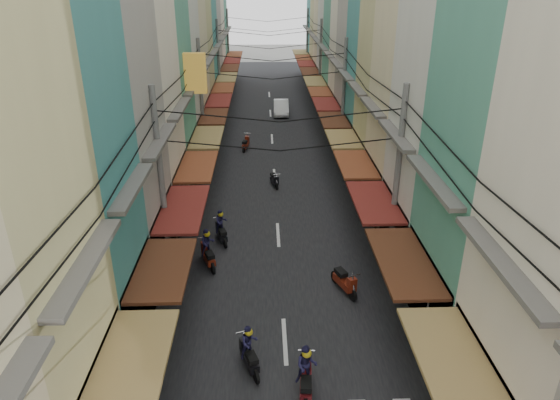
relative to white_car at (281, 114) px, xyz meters
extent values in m
plane|color=slate|center=(-1.00, -29.70, 0.00)|extent=(160.00, 160.00, 0.00)
cube|color=black|center=(-1.00, -9.70, 0.01)|extent=(10.00, 80.00, 0.02)
cube|color=gray|center=(-7.50, -9.70, 0.03)|extent=(3.00, 80.00, 0.06)
cube|color=gray|center=(5.50, -9.70, 0.03)|extent=(3.00, 80.00, 0.06)
cube|color=olive|center=(-5.10, -35.97, 3.00)|extent=(1.80, 4.33, 0.12)
cube|color=#595651|center=(-5.75, -35.97, 6.00)|extent=(0.50, 4.23, 0.15)
cube|color=black|center=(-6.60, -31.47, 1.60)|extent=(1.20, 4.13, 3.20)
cube|color=#502816|center=(-5.10, -31.47, 3.00)|extent=(1.80, 3.96, 0.12)
cube|color=#595651|center=(-5.75, -31.47, 6.00)|extent=(0.50, 3.87, 0.15)
cube|color=#A19A93|center=(-9.00, -26.75, 10.47)|extent=(6.00, 5.14, 20.93)
cube|color=black|center=(-6.60, -26.75, 1.60)|extent=(1.20, 4.94, 3.20)
cube|color=maroon|center=(-5.10, -26.75, 3.00)|extent=(1.80, 4.73, 0.12)
cube|color=#595651|center=(-5.75, -26.75, 6.00)|extent=(0.50, 4.63, 0.15)
cube|color=#EDE1C9|center=(-9.00, -21.70, 8.72)|extent=(6.00, 4.95, 17.43)
cube|color=black|center=(-6.60, -21.70, 1.60)|extent=(1.20, 4.75, 3.20)
cube|color=brown|center=(-5.10, -21.70, 3.00)|extent=(1.80, 4.56, 0.12)
cube|color=#595651|center=(-5.75, -21.70, 6.00)|extent=(0.50, 4.46, 0.15)
cube|color=#4E987E|center=(-9.00, -16.73, 8.16)|extent=(6.00, 4.99, 16.32)
cube|color=black|center=(-6.60, -16.73, 1.60)|extent=(1.20, 4.80, 3.20)
cube|color=olive|center=(-5.10, -16.73, 3.00)|extent=(1.80, 4.60, 0.12)
cube|color=#595651|center=(-5.75, -16.73, 6.00)|extent=(0.50, 4.50, 0.15)
cube|color=black|center=(-6.60, -11.91, 1.60)|extent=(1.20, 4.46, 3.20)
cube|color=#502816|center=(-5.10, -11.91, 3.00)|extent=(1.80, 4.27, 0.12)
cube|color=#595651|center=(-5.75, -11.91, 6.00)|extent=(0.50, 4.18, 0.15)
cube|color=beige|center=(-9.00, -7.14, 10.29)|extent=(6.00, 4.89, 20.58)
cube|color=black|center=(-6.60, -7.14, 1.60)|extent=(1.20, 4.70, 3.20)
cube|color=maroon|center=(-5.10, -7.14, 3.00)|extent=(1.80, 4.50, 0.12)
cube|color=#595651|center=(-5.75, -7.14, 6.00)|extent=(0.50, 4.40, 0.15)
cube|color=tan|center=(-9.00, -2.43, 9.22)|extent=(6.00, 4.52, 18.44)
cube|color=black|center=(-6.60, -2.43, 1.60)|extent=(1.20, 4.34, 3.20)
cube|color=brown|center=(-5.10, -2.43, 3.00)|extent=(1.80, 4.16, 0.12)
cube|color=#595651|center=(-5.75, -2.43, 6.00)|extent=(0.50, 4.07, 0.15)
cube|color=black|center=(-6.60, 2.43, 1.60)|extent=(1.20, 4.99, 3.20)
cube|color=olive|center=(-5.10, 2.43, 3.00)|extent=(1.80, 4.78, 0.12)
cube|color=#595651|center=(-5.75, 2.43, 6.00)|extent=(0.50, 4.68, 0.15)
cube|color=black|center=(-6.60, 7.49, 1.60)|extent=(1.20, 4.74, 3.20)
cube|color=#502816|center=(-5.10, 7.49, 3.00)|extent=(1.80, 4.55, 0.12)
cube|color=#595651|center=(-5.75, 7.49, 6.00)|extent=(0.50, 4.45, 0.15)
cube|color=black|center=(-6.60, 12.44, 1.60)|extent=(1.20, 4.76, 3.20)
cube|color=maroon|center=(-5.10, 12.44, 3.00)|extent=(1.80, 4.56, 0.12)
cube|color=#595651|center=(-5.75, 12.44, 6.00)|extent=(0.50, 4.46, 0.15)
cube|color=black|center=(-6.60, 17.44, 1.60)|extent=(1.20, 4.84, 3.20)
cube|color=brown|center=(-5.10, 17.44, 3.00)|extent=(1.80, 4.64, 0.12)
cube|color=#595651|center=(-5.75, 17.44, 6.00)|extent=(0.50, 4.54, 0.15)
cube|color=brown|center=(-5.40, -17.70, 7.00)|extent=(1.20, 0.40, 2.20)
cube|color=olive|center=(3.10, -36.26, 3.00)|extent=(1.80, 4.58, 0.12)
cube|color=#595651|center=(3.75, -36.26, 6.00)|extent=(0.50, 4.48, 0.15)
cube|color=#4E987E|center=(7.00, -31.25, 7.54)|extent=(6.00, 5.03, 15.08)
cube|color=black|center=(4.60, -31.25, 1.60)|extent=(1.20, 4.83, 3.20)
cube|color=#502816|center=(3.10, -31.25, 3.00)|extent=(1.80, 4.63, 0.12)
cube|color=#595651|center=(3.75, -31.25, 6.00)|extent=(0.50, 4.53, 0.15)
cube|color=beige|center=(7.00, -26.34, 10.83)|extent=(6.00, 4.79, 21.66)
cube|color=black|center=(4.60, -26.34, 1.60)|extent=(1.20, 4.60, 3.20)
cube|color=maroon|center=(3.10, -26.34, 3.00)|extent=(1.80, 4.41, 0.12)
cube|color=#595651|center=(3.75, -26.34, 6.00)|extent=(0.50, 4.31, 0.15)
cube|color=beige|center=(7.00, -21.68, 10.37)|extent=(6.00, 4.52, 20.74)
cube|color=black|center=(4.60, -21.68, 1.60)|extent=(1.20, 4.34, 3.20)
cube|color=brown|center=(3.10, -21.68, 3.00)|extent=(1.80, 4.16, 0.12)
cube|color=#595651|center=(3.75, -21.68, 6.00)|extent=(0.50, 4.07, 0.15)
cube|color=tan|center=(7.00, -17.36, 7.06)|extent=(6.00, 4.12, 14.13)
cube|color=black|center=(4.60, -17.36, 1.60)|extent=(1.20, 3.96, 3.20)
cube|color=olive|center=(3.10, -17.36, 3.00)|extent=(1.80, 3.79, 0.12)
cube|color=#595651|center=(3.75, -17.36, 6.00)|extent=(0.50, 3.71, 0.15)
cube|color=teal|center=(7.00, -13.09, 8.84)|extent=(6.00, 4.40, 17.68)
cube|color=black|center=(4.60, -13.09, 1.60)|extent=(1.20, 4.23, 3.20)
cube|color=#502816|center=(3.10, -13.09, 3.00)|extent=(1.80, 4.05, 0.12)
cube|color=#595651|center=(3.75, -13.09, 6.00)|extent=(0.50, 3.96, 0.15)
cube|color=black|center=(4.60, -8.57, 1.60)|extent=(1.20, 4.45, 3.20)
cube|color=maroon|center=(3.10, -8.57, 3.00)|extent=(1.80, 4.26, 0.12)
cube|color=#595651|center=(3.75, -8.57, 6.00)|extent=(0.50, 4.17, 0.15)
cube|color=black|center=(4.60, -4.26, 1.60)|extent=(1.20, 3.84, 3.20)
cube|color=brown|center=(3.10, -4.26, 3.00)|extent=(1.80, 3.68, 0.12)
cube|color=#595651|center=(3.75, -4.26, 6.00)|extent=(0.50, 3.60, 0.15)
cube|color=black|center=(4.60, 0.25, 1.60)|extent=(1.20, 4.81, 3.20)
cube|color=olive|center=(3.10, 0.25, 3.00)|extent=(1.80, 4.61, 0.12)
cube|color=#595651|center=(3.75, 0.25, 6.00)|extent=(0.50, 4.51, 0.15)
cube|color=black|center=(4.60, 5.25, 1.60)|extent=(1.20, 4.80, 3.20)
cube|color=#502816|center=(3.10, 5.25, 3.00)|extent=(1.80, 4.60, 0.12)
cube|color=#595651|center=(3.75, 5.25, 6.00)|extent=(0.50, 4.50, 0.15)
cube|color=beige|center=(7.00, 9.91, 8.43)|extent=(6.00, 4.32, 16.86)
cube|color=black|center=(4.60, 9.91, 1.60)|extent=(1.20, 4.15, 3.20)
cube|color=maroon|center=(3.10, 9.91, 3.00)|extent=(1.80, 3.97, 0.12)
cube|color=#595651|center=(3.75, 9.91, 6.00)|extent=(0.50, 3.89, 0.15)
cube|color=black|center=(4.60, 14.24, 1.60)|extent=(1.20, 4.16, 3.20)
cube|color=brown|center=(3.10, 14.24, 3.00)|extent=(1.80, 3.99, 0.12)
cube|color=#595651|center=(3.75, 14.24, 6.00)|extent=(0.50, 3.90, 0.15)
cube|color=teal|center=(7.00, 18.84, 7.17)|extent=(6.00, 4.88, 14.34)
cube|color=black|center=(4.60, 18.84, 1.60)|extent=(1.20, 4.68, 3.20)
cube|color=olive|center=(3.10, 18.84, 3.00)|extent=(1.80, 4.49, 0.12)
cube|color=#595651|center=(3.75, 18.84, 6.00)|extent=(0.50, 4.39, 0.15)
cylinder|color=slate|center=(-5.90, -26.70, 4.10)|extent=(0.26, 0.26, 8.20)
cylinder|color=slate|center=(3.90, -26.70, 4.10)|extent=(0.26, 0.26, 8.20)
cylinder|color=slate|center=(-5.90, -11.70, 4.10)|extent=(0.26, 0.26, 8.20)
cylinder|color=slate|center=(3.90, -11.70, 4.10)|extent=(0.26, 0.26, 8.20)
cylinder|color=slate|center=(-5.90, 3.30, 4.10)|extent=(0.26, 0.26, 8.20)
cylinder|color=slate|center=(3.90, 3.30, 4.10)|extent=(0.26, 0.26, 8.20)
cylinder|color=slate|center=(-5.90, 18.30, 4.10)|extent=(0.26, 0.26, 8.20)
cylinder|color=slate|center=(3.90, 18.30, 4.10)|extent=(0.26, 0.26, 8.20)
imported|color=white|center=(0.00, 0.00, 0.00)|extent=(4.62, 1.90, 1.62)
imported|color=black|center=(6.50, -31.62, 0.00)|extent=(1.48, 0.70, 0.98)
cylinder|color=black|center=(-2.23, -32.43, 0.25)|extent=(0.10, 0.50, 0.50)
cylinder|color=black|center=(-2.23, -33.67, 0.25)|extent=(0.10, 0.50, 0.50)
cube|color=black|center=(-2.23, -33.05, 0.40)|extent=(0.33, 1.10, 0.27)
cube|color=black|center=(-2.23, -33.29, 0.69)|extent=(0.31, 0.53, 0.17)
cube|color=black|center=(-2.23, -32.52, 0.62)|extent=(0.29, 0.27, 0.53)
imported|color=#1E1B3F|center=(-2.23, -33.05, 0.53)|extent=(0.51, 0.36, 1.27)
sphere|color=gold|center=(-2.23, -33.05, 1.49)|extent=(0.27, 0.27, 0.27)
cylinder|color=black|center=(-0.46, -33.59, 0.28)|extent=(0.11, 0.55, 0.55)
cube|color=#5C1217|center=(-0.46, -34.28, 0.45)|extent=(0.36, 1.22, 0.30)
cube|color=black|center=(-0.46, -34.54, 0.76)|extent=(0.34, 0.58, 0.19)
cube|color=#5C1217|center=(-0.46, -33.70, 0.69)|extent=(0.32, 0.30, 0.58)
imported|color=#1E1B3F|center=(-0.46, -34.28, 0.58)|extent=(0.56, 0.40, 1.41)
sphere|color=gold|center=(-0.46, -34.28, 1.65)|extent=(0.30, 0.30, 0.30)
cylinder|color=black|center=(-3.78, -23.72, 0.25)|extent=(0.09, 0.49, 0.49)
cylinder|color=black|center=(-3.78, -24.95, 0.25)|extent=(0.09, 0.49, 0.49)
cube|color=black|center=(-3.78, -24.33, 0.40)|extent=(0.32, 1.09, 0.26)
cube|color=black|center=(-3.78, -24.57, 0.68)|extent=(0.30, 0.52, 0.17)
cube|color=black|center=(-3.78, -23.81, 0.61)|extent=(0.28, 0.26, 0.52)
imported|color=#1E1B3F|center=(-3.78, -24.33, 0.52)|extent=(0.50, 0.35, 1.25)
sphere|color=gold|center=(-3.78, -24.33, 1.47)|extent=(0.26, 0.26, 0.26)
cylinder|color=black|center=(1.56, -28.00, 0.28)|extent=(0.11, 0.56, 0.56)
cylinder|color=black|center=(1.56, -29.39, 0.28)|extent=(0.11, 0.56, 0.56)
cube|color=maroon|center=(1.56, -28.70, 0.45)|extent=(0.36, 1.23, 0.30)
cube|color=black|center=(1.56, -28.96, 0.77)|extent=(0.34, 0.59, 0.19)
cube|color=maroon|center=(1.56, -28.11, 0.70)|extent=(0.32, 0.30, 0.59)
cylinder|color=black|center=(-3.02, -9.67, 0.25)|extent=(0.10, 0.51, 0.51)
cylinder|color=black|center=(-3.02, -10.95, 0.25)|extent=(0.10, 0.51, 0.51)
cube|color=maroon|center=(-3.02, -10.31, 0.41)|extent=(0.33, 1.13, 0.27)
cube|color=black|center=(-3.02, -10.55, 0.71)|extent=(0.31, 0.54, 0.18)
cube|color=maroon|center=(-3.02, -9.77, 0.64)|extent=(0.29, 0.27, 0.54)
cylinder|color=black|center=(-1.05, -16.74, 0.23)|extent=(0.09, 0.46, 0.46)
cylinder|color=black|center=(-1.05, -17.90, 0.23)|extent=(0.09, 0.46, 0.46)
cube|color=black|center=(-1.05, -17.32, 0.37)|extent=(0.30, 1.02, 0.25)
cube|color=black|center=(-1.05, -17.54, 0.64)|extent=(0.28, 0.49, 0.16)
cube|color=black|center=(-1.05, -16.83, 0.58)|extent=(0.27, 0.25, 0.49)
cylinder|color=black|center=(-4.21, -25.88, 0.27)|extent=(0.10, 0.53, 0.53)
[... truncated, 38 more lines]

